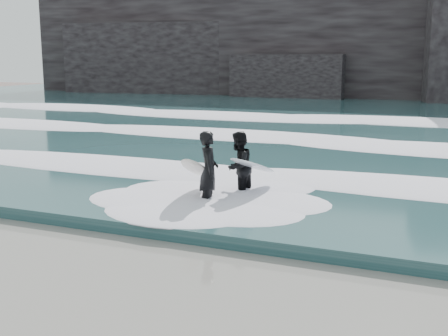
{
  "coord_description": "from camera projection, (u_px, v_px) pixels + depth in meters",
  "views": [
    {
      "loc": [
        6.0,
        -6.88,
        3.8
      ],
      "look_at": [
        0.57,
        6.15,
        1.0
      ],
      "focal_mm": 45.0,
      "sensor_mm": 36.0,
      "label": 1
    }
  ],
  "objects": [
    {
      "name": "ground",
      "position": [
        48.0,
        292.0,
        9.23
      ],
      "size": [
        120.0,
        120.0,
        0.0
      ],
      "primitive_type": "plane",
      "color": "#7E5F56",
      "rests_on": "ground"
    },
    {
      "name": "sea",
      "position": [
        354.0,
        116.0,
        35.46
      ],
      "size": [
        90.0,
        52.0,
        0.3
      ],
      "primitive_type": "cube",
      "color": "#23474A",
      "rests_on": "ground"
    },
    {
      "name": "headland",
      "position": [
        390.0,
        43.0,
        49.91
      ],
      "size": [
        70.0,
        9.0,
        10.0
      ],
      "primitive_type": "cube",
      "color": "black",
      "rests_on": "ground"
    },
    {
      "name": "foam_near",
      "position": [
        242.0,
        169.0,
        17.3
      ],
      "size": [
        60.0,
        3.2,
        0.2
      ],
      "primitive_type": "ellipsoid",
      "color": "white",
      "rests_on": "sea"
    },
    {
      "name": "foam_mid",
      "position": [
        301.0,
        138.0,
        23.64
      ],
      "size": [
        60.0,
        4.0,
        0.24
      ],
      "primitive_type": "ellipsoid",
      "color": "white",
      "rests_on": "sea"
    },
    {
      "name": "foam_far",
      "position": [
        342.0,
        117.0,
        31.78
      ],
      "size": [
        60.0,
        4.8,
        0.3
      ],
      "primitive_type": "ellipsoid",
      "color": "white",
      "rests_on": "sea"
    },
    {
      "name": "surfer_left",
      "position": [
        207.0,
        171.0,
        14.01
      ],
      "size": [
        1.26,
        2.03,
        2.01
      ],
      "color": "black",
      "rests_on": "ground"
    },
    {
      "name": "surfer_right",
      "position": [
        240.0,
        167.0,
        14.79
      ],
      "size": [
        1.3,
        2.2,
        1.89
      ],
      "color": "black",
      "rests_on": "ground"
    }
  ]
}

